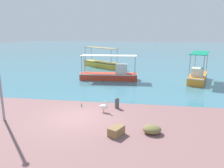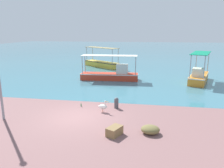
{
  "view_description": "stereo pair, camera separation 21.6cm",
  "coord_description": "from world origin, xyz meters",
  "px_view_note": "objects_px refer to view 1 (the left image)",
  "views": [
    {
      "loc": [
        3.94,
        -12.0,
        5.12
      ],
      "look_at": [
        1.3,
        5.13,
        0.89
      ],
      "focal_mm": 35.0,
      "sensor_mm": 36.0,
      "label": 1
    },
    {
      "loc": [
        4.15,
        -11.96,
        5.12
      ],
      "look_at": [
        1.3,
        5.13,
        0.89
      ],
      "focal_mm": 35.0,
      "sensor_mm": 36.0,
      "label": 2
    }
  ],
  "objects_px": {
    "fishing_boat_outer": "(110,74)",
    "mooring_bollard": "(117,103)",
    "fishing_boat_center": "(198,76)",
    "glass_bottle": "(82,105)",
    "fishing_boat_far_right": "(101,63)",
    "cargo_crate": "(116,131)",
    "net_pile": "(152,129)",
    "pelican": "(104,107)"
  },
  "relations": [
    {
      "from": "fishing_boat_center",
      "to": "cargo_crate",
      "type": "xyz_separation_m",
      "value": [
        -6.66,
        -12.91,
        -0.43
      ]
    },
    {
      "from": "fishing_boat_outer",
      "to": "net_pile",
      "type": "relative_size",
      "value": 6.43
    },
    {
      "from": "pelican",
      "to": "mooring_bollard",
      "type": "xyz_separation_m",
      "value": [
        0.74,
        0.87,
        0.02
      ]
    },
    {
      "from": "pelican",
      "to": "net_pile",
      "type": "relative_size",
      "value": 0.84
    },
    {
      "from": "fishing_boat_outer",
      "to": "mooring_bollard",
      "type": "height_order",
      "value": "fishing_boat_outer"
    },
    {
      "from": "mooring_bollard",
      "to": "net_pile",
      "type": "bearing_deg",
      "value": -56.74
    },
    {
      "from": "fishing_boat_center",
      "to": "mooring_bollard",
      "type": "relative_size",
      "value": 6.8
    },
    {
      "from": "fishing_boat_outer",
      "to": "mooring_bollard",
      "type": "relative_size",
      "value": 8.26
    },
    {
      "from": "fishing_boat_center",
      "to": "cargo_crate",
      "type": "height_order",
      "value": "fishing_boat_center"
    },
    {
      "from": "fishing_boat_center",
      "to": "mooring_bollard",
      "type": "height_order",
      "value": "fishing_boat_center"
    },
    {
      "from": "fishing_boat_outer",
      "to": "pelican",
      "type": "distance_m",
      "value": 9.63
    },
    {
      "from": "glass_bottle",
      "to": "pelican",
      "type": "bearing_deg",
      "value": -24.78
    },
    {
      "from": "net_pile",
      "to": "fishing_boat_far_right",
      "type": "bearing_deg",
      "value": 108.67
    },
    {
      "from": "mooring_bollard",
      "to": "cargo_crate",
      "type": "bearing_deg",
      "value": -83.0
    },
    {
      "from": "fishing_boat_center",
      "to": "pelican",
      "type": "distance_m",
      "value": 12.61
    },
    {
      "from": "fishing_boat_far_right",
      "to": "cargo_crate",
      "type": "distance_m",
      "value": 21.49
    },
    {
      "from": "pelican",
      "to": "cargo_crate",
      "type": "distance_m",
      "value": 3.3
    },
    {
      "from": "pelican",
      "to": "cargo_crate",
      "type": "xyz_separation_m",
      "value": [
        1.22,
        -3.07,
        -0.15
      ]
    },
    {
      "from": "cargo_crate",
      "to": "mooring_bollard",
      "type": "bearing_deg",
      "value": 97.0
    },
    {
      "from": "fishing_boat_outer",
      "to": "pelican",
      "type": "bearing_deg",
      "value": -83.41
    },
    {
      "from": "fishing_boat_center",
      "to": "net_pile",
      "type": "xyz_separation_m",
      "value": [
        -4.88,
        -12.41,
        -0.44
      ]
    },
    {
      "from": "fishing_boat_center",
      "to": "mooring_bollard",
      "type": "bearing_deg",
      "value": -128.55
    },
    {
      "from": "fishing_boat_outer",
      "to": "net_pile",
      "type": "distance_m",
      "value": 12.82
    },
    {
      "from": "fishing_boat_center",
      "to": "pelican",
      "type": "bearing_deg",
      "value": -128.7
    },
    {
      "from": "mooring_bollard",
      "to": "cargo_crate",
      "type": "xyz_separation_m",
      "value": [
        0.48,
        -3.94,
        -0.17
      ]
    },
    {
      "from": "pelican",
      "to": "fishing_boat_far_right",
      "type": "bearing_deg",
      "value": 102.31
    },
    {
      "from": "fishing_boat_far_right",
      "to": "pelican",
      "type": "relative_size",
      "value": 7.13
    },
    {
      "from": "fishing_boat_far_right",
      "to": "net_pile",
      "type": "height_order",
      "value": "fishing_boat_far_right"
    },
    {
      "from": "fishing_boat_outer",
      "to": "fishing_boat_far_right",
      "type": "bearing_deg",
      "value": 108.64
    },
    {
      "from": "fishing_boat_center",
      "to": "glass_bottle",
      "type": "xyz_separation_m",
      "value": [
        -9.61,
        -9.04,
        -0.55
      ]
    },
    {
      "from": "fishing_boat_far_right",
      "to": "fishing_boat_center",
      "type": "height_order",
      "value": "fishing_boat_center"
    },
    {
      "from": "fishing_boat_center",
      "to": "glass_bottle",
      "type": "bearing_deg",
      "value": -136.73
    },
    {
      "from": "fishing_boat_outer",
      "to": "fishing_boat_far_right",
      "type": "height_order",
      "value": "fishing_boat_far_right"
    },
    {
      "from": "fishing_boat_far_right",
      "to": "net_pile",
      "type": "xyz_separation_m",
      "value": [
        6.88,
        -20.37,
        -0.35
      ]
    },
    {
      "from": "glass_bottle",
      "to": "mooring_bollard",
      "type": "bearing_deg",
      "value": 1.81
    },
    {
      "from": "cargo_crate",
      "to": "glass_bottle",
      "type": "distance_m",
      "value": 4.86
    },
    {
      "from": "fishing_boat_far_right",
      "to": "pelican",
      "type": "bearing_deg",
      "value": -77.69
    },
    {
      "from": "cargo_crate",
      "to": "fishing_boat_far_right",
      "type": "bearing_deg",
      "value": 103.75
    },
    {
      "from": "net_pile",
      "to": "cargo_crate",
      "type": "distance_m",
      "value": 1.84
    },
    {
      "from": "pelican",
      "to": "glass_bottle",
      "type": "distance_m",
      "value": 1.92
    },
    {
      "from": "cargo_crate",
      "to": "pelican",
      "type": "bearing_deg",
      "value": 111.73
    },
    {
      "from": "fishing_boat_outer",
      "to": "glass_bottle",
      "type": "xyz_separation_m",
      "value": [
        -0.62,
        -8.77,
        -0.51
      ]
    }
  ]
}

